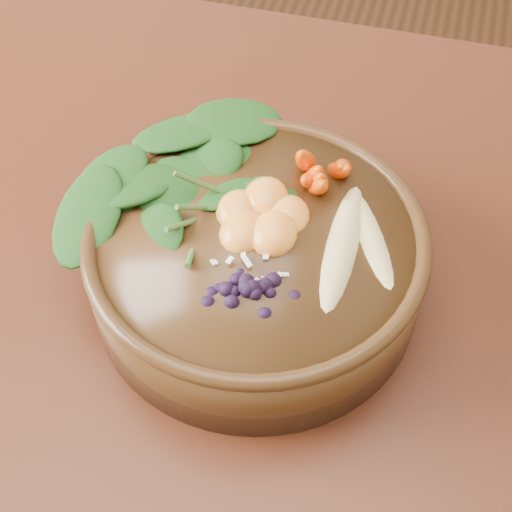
# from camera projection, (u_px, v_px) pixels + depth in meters

# --- Properties ---
(dining_table) EXTENTS (1.60, 0.90, 0.75)m
(dining_table) POSITION_uv_depth(u_px,v_px,m) (100.00, 304.00, 0.76)
(dining_table) COLOR #331C0C
(dining_table) RESTS_ON ground
(stoneware_bowl) EXTENTS (0.33, 0.33, 0.08)m
(stoneware_bowl) POSITION_uv_depth(u_px,v_px,m) (256.00, 263.00, 0.63)
(stoneware_bowl) COLOR #432A14
(stoneware_bowl) RESTS_ON dining_table
(kale_heap) EXTENTS (0.21, 0.19, 0.04)m
(kale_heap) POSITION_uv_depth(u_px,v_px,m) (215.00, 160.00, 0.62)
(kale_heap) COLOR #1B4A15
(kale_heap) RESTS_ON stoneware_bowl
(carrot_cluster) EXTENTS (0.07, 0.07, 0.08)m
(carrot_cluster) POSITION_uv_depth(u_px,v_px,m) (330.00, 141.00, 0.61)
(carrot_cluster) COLOR #EF4300
(carrot_cluster) RESTS_ON stoneware_bowl
(banana_halves) EXTENTS (0.09, 0.17, 0.03)m
(banana_halves) POSITION_uv_depth(u_px,v_px,m) (359.00, 230.00, 0.58)
(banana_halves) COLOR #E0CC84
(banana_halves) RESTS_ON stoneware_bowl
(mandarin_cluster) EXTENTS (0.10, 0.10, 0.03)m
(mandarin_cluster) POSITION_uv_depth(u_px,v_px,m) (262.00, 205.00, 0.60)
(mandarin_cluster) COLOR orange
(mandarin_cluster) RESTS_ON stoneware_bowl
(blueberry_pile) EXTENTS (0.15, 0.12, 0.04)m
(blueberry_pile) POSITION_uv_depth(u_px,v_px,m) (248.00, 276.00, 0.55)
(blueberry_pile) COLOR black
(blueberry_pile) RESTS_ON stoneware_bowl
(coconut_flakes) EXTENTS (0.10, 0.08, 0.01)m
(coconut_flakes) POSITION_uv_depth(u_px,v_px,m) (255.00, 249.00, 0.58)
(coconut_flakes) COLOR white
(coconut_flakes) RESTS_ON stoneware_bowl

